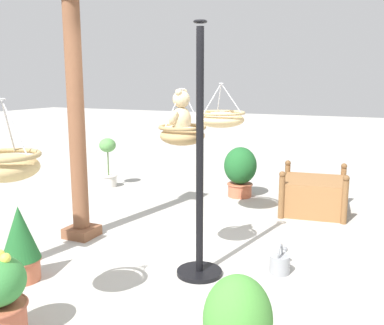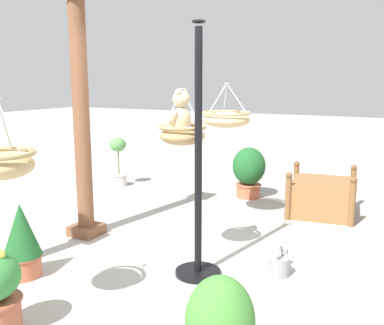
{
  "view_description": "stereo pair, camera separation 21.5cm",
  "coord_description": "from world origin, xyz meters",
  "px_view_note": "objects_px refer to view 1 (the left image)",
  "views": [
    {
      "loc": [
        -3.85,
        -1.69,
        1.85
      ],
      "look_at": [
        -0.04,
        0.05,
        1.06
      ],
      "focal_mm": 40.52,
      "sensor_mm": 36.0,
      "label": 1
    },
    {
      "loc": [
        -3.75,
        -1.89,
        1.85
      ],
      "look_at": [
        -0.04,
        0.05,
        1.06
      ],
      "focal_mm": 40.52,
      "sensor_mm": 36.0,
      "label": 2
    }
  ],
  "objects_px": {
    "display_pole_central": "(200,202)",
    "wooden_planter_box": "(313,194)",
    "potted_plant_flowering_red": "(20,243)",
    "watering_can": "(280,263)",
    "greenhouse_pillar_left": "(76,121)",
    "teddy_bear": "(180,115)",
    "hanging_basket_right_low": "(221,118)",
    "hanging_basket_with_teddy": "(182,134)",
    "potted_plant_bushy_green": "(240,170)",
    "hanging_basket_left_high": "(7,165)",
    "potted_plant_small_succulent": "(108,162)"
  },
  "relations": [
    {
      "from": "potted_plant_bushy_green",
      "to": "potted_plant_small_succulent",
      "type": "relative_size",
      "value": 0.93
    },
    {
      "from": "wooden_planter_box",
      "to": "potted_plant_bushy_green",
      "type": "relative_size",
      "value": 1.28
    },
    {
      "from": "display_pole_central",
      "to": "potted_plant_small_succulent",
      "type": "distance_m",
      "value": 3.87
    },
    {
      "from": "hanging_basket_with_teddy",
      "to": "watering_can",
      "type": "relative_size",
      "value": 1.56
    },
    {
      "from": "display_pole_central",
      "to": "potted_plant_bushy_green",
      "type": "distance_m",
      "value": 2.98
    },
    {
      "from": "hanging_basket_with_teddy",
      "to": "teddy_bear",
      "type": "bearing_deg",
      "value": 90.0
    },
    {
      "from": "display_pole_central",
      "to": "hanging_basket_right_low",
      "type": "bearing_deg",
      "value": 14.03
    },
    {
      "from": "hanging_basket_left_high",
      "to": "greenhouse_pillar_left",
      "type": "xyz_separation_m",
      "value": [
        1.81,
        0.86,
        0.13
      ]
    },
    {
      "from": "teddy_bear",
      "to": "potted_plant_flowering_red",
      "type": "xyz_separation_m",
      "value": [
        -0.95,
        1.19,
        -1.16
      ]
    },
    {
      "from": "watering_can",
      "to": "hanging_basket_right_low",
      "type": "bearing_deg",
      "value": 42.21
    },
    {
      "from": "potted_plant_small_succulent",
      "to": "watering_can",
      "type": "bearing_deg",
      "value": -121.76
    },
    {
      "from": "wooden_planter_box",
      "to": "greenhouse_pillar_left",
      "type": "bearing_deg",
      "value": 132.66
    },
    {
      "from": "hanging_basket_with_teddy",
      "to": "hanging_basket_left_high",
      "type": "bearing_deg",
      "value": 159.64
    },
    {
      "from": "greenhouse_pillar_left",
      "to": "potted_plant_small_succulent",
      "type": "height_order",
      "value": "greenhouse_pillar_left"
    },
    {
      "from": "wooden_planter_box",
      "to": "potted_plant_flowering_red",
      "type": "distance_m",
      "value": 3.96
    },
    {
      "from": "hanging_basket_left_high",
      "to": "potted_plant_flowering_red",
      "type": "xyz_separation_m",
      "value": [
        0.64,
        0.62,
        -0.9
      ]
    },
    {
      "from": "greenhouse_pillar_left",
      "to": "potted_plant_flowering_red",
      "type": "height_order",
      "value": "greenhouse_pillar_left"
    },
    {
      "from": "display_pole_central",
      "to": "wooden_planter_box",
      "type": "relative_size",
      "value": 2.29
    },
    {
      "from": "hanging_basket_left_high",
      "to": "hanging_basket_right_low",
      "type": "distance_m",
      "value": 3.04
    },
    {
      "from": "potted_plant_bushy_green",
      "to": "watering_can",
      "type": "distance_m",
      "value": 2.86
    },
    {
      "from": "wooden_planter_box",
      "to": "potted_plant_bushy_green",
      "type": "distance_m",
      "value": 1.28
    },
    {
      "from": "display_pole_central",
      "to": "wooden_planter_box",
      "type": "height_order",
      "value": "display_pole_central"
    },
    {
      "from": "potted_plant_flowering_red",
      "to": "potted_plant_small_succulent",
      "type": "distance_m",
      "value": 3.66
    },
    {
      "from": "potted_plant_flowering_red",
      "to": "potted_plant_bushy_green",
      "type": "height_order",
      "value": "potted_plant_bushy_green"
    },
    {
      "from": "greenhouse_pillar_left",
      "to": "potted_plant_flowering_red",
      "type": "xyz_separation_m",
      "value": [
        -1.16,
        -0.24,
        -1.03
      ]
    },
    {
      "from": "display_pole_central",
      "to": "potted_plant_flowering_red",
      "type": "height_order",
      "value": "display_pole_central"
    },
    {
      "from": "greenhouse_pillar_left",
      "to": "potted_plant_flowering_red",
      "type": "relative_size",
      "value": 4.01
    },
    {
      "from": "potted_plant_flowering_red",
      "to": "watering_can",
      "type": "height_order",
      "value": "potted_plant_flowering_red"
    },
    {
      "from": "wooden_planter_box",
      "to": "potted_plant_small_succulent",
      "type": "height_order",
      "value": "potted_plant_small_succulent"
    },
    {
      "from": "greenhouse_pillar_left",
      "to": "watering_can",
      "type": "relative_size",
      "value": 8.27
    },
    {
      "from": "hanging_basket_right_low",
      "to": "watering_can",
      "type": "bearing_deg",
      "value": -137.79
    },
    {
      "from": "hanging_basket_with_teddy",
      "to": "potted_plant_flowering_red",
      "type": "xyz_separation_m",
      "value": [
        -0.95,
        1.22,
        -0.98
      ]
    },
    {
      "from": "teddy_bear",
      "to": "hanging_basket_right_low",
      "type": "distance_m",
      "value": 1.42
    },
    {
      "from": "potted_plant_bushy_green",
      "to": "teddy_bear",
      "type": "bearing_deg",
      "value": -174.11
    },
    {
      "from": "greenhouse_pillar_left",
      "to": "wooden_planter_box",
      "type": "bearing_deg",
      "value": -47.34
    },
    {
      "from": "potted_plant_small_succulent",
      "to": "hanging_basket_left_high",
      "type": "bearing_deg",
      "value": -153.16
    },
    {
      "from": "wooden_planter_box",
      "to": "watering_can",
      "type": "height_order",
      "value": "wooden_planter_box"
    },
    {
      "from": "display_pole_central",
      "to": "hanging_basket_with_teddy",
      "type": "distance_m",
      "value": 0.68
    },
    {
      "from": "display_pole_central",
      "to": "teddy_bear",
      "type": "xyz_separation_m",
      "value": [
        0.15,
        0.27,
        0.8
      ]
    },
    {
      "from": "hanging_basket_with_teddy",
      "to": "greenhouse_pillar_left",
      "type": "xyz_separation_m",
      "value": [
        0.21,
        1.45,
        0.06
      ]
    },
    {
      "from": "potted_plant_small_succulent",
      "to": "teddy_bear",
      "type": "bearing_deg",
      "value": -132.94
    },
    {
      "from": "display_pole_central",
      "to": "teddy_bear",
      "type": "distance_m",
      "value": 0.86
    },
    {
      "from": "wooden_planter_box",
      "to": "watering_can",
      "type": "xyz_separation_m",
      "value": [
        -2.18,
        -0.04,
        -0.16
      ]
    },
    {
      "from": "wooden_planter_box",
      "to": "hanging_basket_left_high",
      "type": "bearing_deg",
      "value": 159.33
    },
    {
      "from": "hanging_basket_with_teddy",
      "to": "wooden_planter_box",
      "type": "distance_m",
      "value": 2.77
    },
    {
      "from": "wooden_planter_box",
      "to": "potted_plant_small_succulent",
      "type": "relative_size",
      "value": 1.2
    },
    {
      "from": "display_pole_central",
      "to": "hanging_basket_left_high",
      "type": "relative_size",
      "value": 4.1
    },
    {
      "from": "hanging_basket_right_low",
      "to": "potted_plant_flowering_red",
      "type": "relative_size",
      "value": 0.86
    },
    {
      "from": "greenhouse_pillar_left",
      "to": "potted_plant_bushy_green",
      "type": "bearing_deg",
      "value": -24.2
    },
    {
      "from": "hanging_basket_left_high",
      "to": "display_pole_central",
      "type": "bearing_deg",
      "value": -30.22
    }
  ]
}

